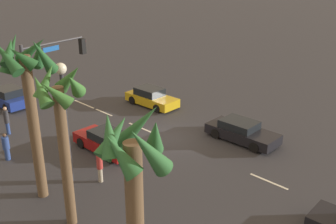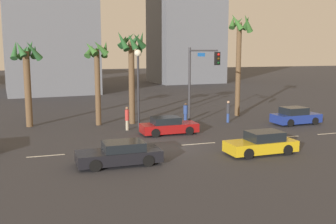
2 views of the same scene
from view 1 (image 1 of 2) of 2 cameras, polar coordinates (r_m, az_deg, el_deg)
ground_plane at (r=25.29m, az=-0.49°, el=-3.77°), size 220.00×220.00×0.00m
lane_stripe_2 at (r=21.34m, az=14.34°, el=-9.69°), size 2.20×0.14×0.01m
lane_stripe_3 at (r=26.76m, az=-3.91°, el=-2.32°), size 2.43×0.14×0.01m
lane_stripe_4 at (r=29.70m, az=-9.25°, el=-0.06°), size 1.93×0.14×0.01m
lane_stripe_5 at (r=31.64m, az=-12.03°, el=1.12°), size 2.56×0.14×0.01m
lane_stripe_6 at (r=34.99m, az=-15.91°, el=2.76°), size 2.33×0.14×0.01m
car_0 at (r=25.18m, az=10.59°, el=-2.79°), size 4.61×2.02×1.27m
car_1 at (r=32.92m, az=-22.07°, el=2.00°), size 4.12×2.11×1.45m
car_3 at (r=30.58m, az=-2.43°, el=2.10°), size 4.35×1.93×1.37m
car_4 at (r=23.77m, az=-9.01°, el=-4.18°), size 4.23×1.85×1.30m
traffic_signal at (r=24.07m, az=-16.96°, el=4.97°), size 0.79×4.59×6.44m
streetlamp at (r=19.51m, az=-14.80°, el=1.51°), size 0.56×0.56×6.27m
pedestrian_0 at (r=24.14m, az=-22.35°, el=-4.60°), size 0.54×0.54×1.63m
pedestrian_1 at (r=27.48m, az=-22.29°, el=-1.04°), size 0.43×0.43×1.89m
pedestrian_2 at (r=20.47m, az=-9.84°, el=-7.49°), size 0.33×0.33×1.86m
palm_tree_0 at (r=15.94m, az=-15.27°, el=-0.33°), size 2.20×2.20×7.11m
palm_tree_2 at (r=11.39m, az=-5.02°, el=-9.69°), size 2.60×2.49×7.08m
palm_tree_3 at (r=18.20m, az=-19.68°, el=4.23°), size 2.71×2.62×7.89m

